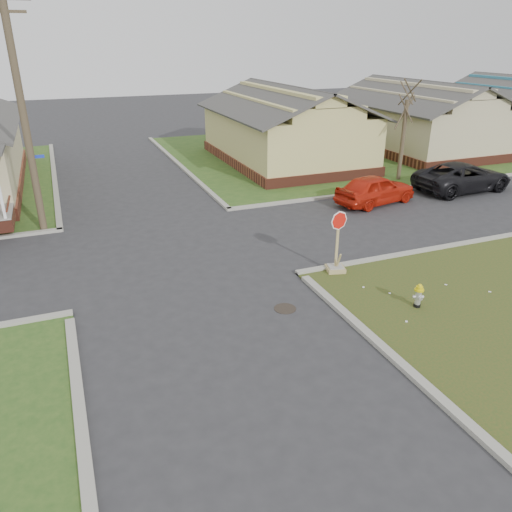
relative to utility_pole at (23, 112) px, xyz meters
name	(u,v)px	position (x,y,z in m)	size (l,w,h in m)	color
ground	(207,315)	(4.20, -8.90, -4.66)	(120.00, 120.00, 0.00)	#2B2B2D
verge_far_right	(423,144)	(26.20, 9.10, -4.64)	(37.00, 19.00, 0.05)	#2C4E1B
curbs	(168,251)	(4.20, -3.90, -4.66)	(80.00, 40.00, 0.12)	#99978A
manhole	(285,309)	(6.40, -9.40, -4.66)	(0.64, 0.64, 0.01)	black
side_house_yellow	(285,127)	(14.20, 7.60, -2.47)	(7.60, 11.60, 4.70)	brown
side_house_tan	(418,118)	(24.20, 7.60, -2.47)	(7.60, 11.60, 4.70)	brown
utility_pole	(23,112)	(0.00, 0.00, 0.00)	(1.80, 0.28, 9.00)	#493C2A
tree_mid_right	(403,141)	(18.20, 1.30, -2.51)	(0.22, 0.22, 4.20)	#493C2A
fire_hydrant	(419,294)	(9.95, -10.77, -4.21)	(0.27, 0.27, 0.73)	black
stop_sign	(336,258)	(8.99, -7.78, -4.16)	(0.59, 0.58, 2.10)	tan
red_sedan	(375,189)	(14.51, -1.86, -3.97)	(1.64, 4.08, 1.39)	red
dark_pickup	(463,177)	(19.90, -1.63, -3.94)	(2.38, 5.17, 1.44)	black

